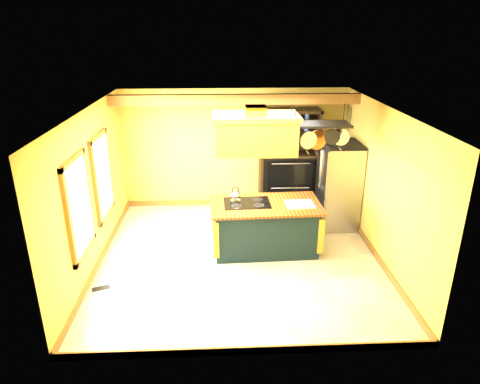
{
  "coord_description": "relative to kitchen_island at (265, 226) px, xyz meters",
  "views": [
    {
      "loc": [
        -0.31,
        -6.85,
        3.96
      ],
      "look_at": [
        0.02,
        0.3,
        1.16
      ],
      "focal_mm": 32.0,
      "sensor_mm": 36.0,
      "label": 1
    }
  ],
  "objects": [
    {
      "name": "wall_right",
      "position": [
        2.01,
        -0.31,
        0.88
      ],
      "size": [
        0.02,
        5.0,
        2.7
      ],
      "primitive_type": "cube",
      "color": "gold",
      "rests_on": "floor"
    },
    {
      "name": "refrigerator",
      "position": [
        1.61,
        1.0,
        0.38
      ],
      "size": [
        0.75,
        0.89,
        1.74
      ],
      "color": "#93969B",
      "rests_on": "floor"
    },
    {
      "name": "floor",
      "position": [
        -0.49,
        -0.31,
        -0.47
      ],
      "size": [
        5.0,
        5.0,
        0.0
      ],
      "primitive_type": "plane",
      "color": "beige",
      "rests_on": "ground"
    },
    {
      "name": "wall_left",
      "position": [
        -2.99,
        -0.31,
        0.88
      ],
      "size": [
        0.02,
        5.0,
        2.7
      ],
      "primitive_type": "cube",
      "color": "gold",
      "rests_on": "floor"
    },
    {
      "name": "kitchen_island",
      "position": [
        0.0,
        0.0,
        0.0
      ],
      "size": [
        2.05,
        1.19,
        1.11
      ],
      "rotation": [
        0.0,
        0.0,
        0.03
      ],
      "color": "#13282D",
      "rests_on": "floor"
    },
    {
      "name": "wall_back",
      "position": [
        -0.49,
        2.19,
        0.88
      ],
      "size": [
        5.0,
        0.02,
        2.7
      ],
      "primitive_type": "cube",
      "color": "gold",
      "rests_on": "floor"
    },
    {
      "name": "window_near",
      "position": [
        -2.95,
        -1.11,
        0.93
      ],
      "size": [
        0.06,
        1.06,
        1.56
      ],
      "color": "olive",
      "rests_on": "wall_left"
    },
    {
      "name": "pot_rack",
      "position": [
        0.91,
        0.01,
        1.81
      ],
      "size": [
        1.11,
        0.51,
        0.79
      ],
      "color": "black",
      "rests_on": "ceiling"
    },
    {
      "name": "ceiling",
      "position": [
        -0.49,
        -0.31,
        2.23
      ],
      "size": [
        5.0,
        5.0,
        0.0
      ],
      "primitive_type": "plane",
      "rotation": [
        3.14,
        0.0,
        0.0
      ],
      "color": "white",
      "rests_on": "wall_back"
    },
    {
      "name": "ceiling_beam",
      "position": [
        -0.49,
        1.39,
        2.12
      ],
      "size": [
        5.0,
        0.15,
        0.2
      ],
      "primitive_type": "cube",
      "color": "olive",
      "rests_on": "ceiling"
    },
    {
      "name": "range_hood",
      "position": [
        -0.2,
        -0.0,
        1.78
      ],
      "size": [
        1.46,
        0.82,
        0.8
      ],
      "color": "#B1932C",
      "rests_on": "ceiling"
    },
    {
      "name": "window_far",
      "position": [
        -2.95,
        0.29,
        0.93
      ],
      "size": [
        0.06,
        1.06,
        1.56
      ],
      "color": "olive",
      "rests_on": "wall_left"
    },
    {
      "name": "hutch",
      "position": [
        0.71,
        1.95,
        0.42
      ],
      "size": [
        1.3,
        0.59,
        2.29
      ],
      "color": "black",
      "rests_on": "floor"
    },
    {
      "name": "floor_register",
      "position": [
        -2.77,
        -1.2,
        -0.46
      ],
      "size": [
        0.3,
        0.21,
        0.01
      ],
      "primitive_type": "cube",
      "rotation": [
        0.0,
        0.0,
        0.35
      ],
      "color": "black",
      "rests_on": "floor"
    },
    {
      "name": "wall_front",
      "position": [
        -0.49,
        -2.81,
        0.88
      ],
      "size": [
        5.0,
        0.02,
        2.7
      ],
      "primitive_type": "cube",
      "color": "gold",
      "rests_on": "floor"
    }
  ]
}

